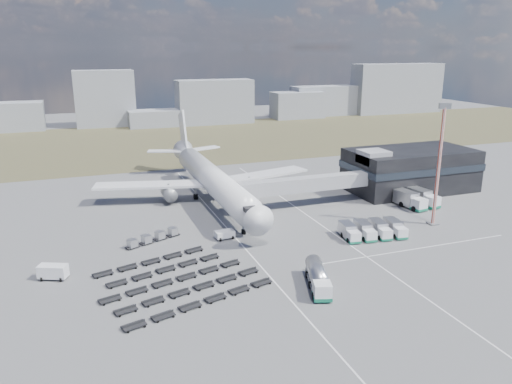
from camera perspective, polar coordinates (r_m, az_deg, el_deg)
name	(u,v)px	position (r m, az deg, el deg)	size (l,w,h in m)	color
ground	(260,252)	(85.95, 0.51, -6.87)	(420.00, 420.00, 0.00)	#565659
grass_strip	(156,142)	(189.14, -11.31, 5.64)	(420.00, 90.00, 0.01)	#49442B
lane_markings	(305,239)	(92.08, 5.58, -5.33)	(47.12, 110.00, 0.01)	silver
terminal	(410,169)	(126.97, 17.17, 2.54)	(30.40, 16.40, 11.00)	black
jet_bridge	(296,185)	(107.94, 4.63, 0.77)	(30.30, 3.80, 7.05)	#939399
airliner	(211,177)	(113.59, -5.22, 1.66)	(51.59, 64.53, 17.62)	white
skyline	(157,103)	(229.05, -11.22, 9.93)	(326.31, 25.96, 25.50)	gray
fuel_tanker	(318,278)	(73.85, 7.10, -9.68)	(5.42, 10.23, 3.21)	white
pushback_tug	(225,235)	(91.54, -3.61, -4.90)	(3.47, 1.95, 1.54)	white
utility_van	(53,272)	(81.95, -22.18, -8.48)	(4.23, 1.91, 2.26)	white
catering_truck	(244,190)	(117.27, -1.35, 0.27)	(4.05, 6.78, 2.91)	white
service_trucks_near	(372,230)	(94.56, 13.17, -4.23)	(11.99, 7.64, 2.51)	white
service_trucks_far	(417,199)	(114.96, 17.89, -0.73)	(7.67, 8.79, 3.20)	white
uld_row	(153,237)	(91.68, -11.67, -5.11)	(10.43, 5.61, 1.49)	black
baggage_dollies	(176,281)	(76.13, -9.14, -9.98)	(26.07, 23.55, 0.72)	black
floodlight_mast	(439,166)	(101.75, 20.16, 2.86)	(2.26, 1.84, 23.81)	#B22F1C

